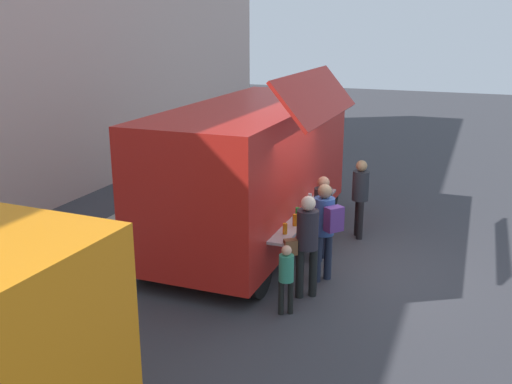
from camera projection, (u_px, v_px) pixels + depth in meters
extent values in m
plane|color=#38383D|center=(341.00, 268.00, 10.80)|extent=(60.00, 60.00, 0.00)
cube|color=#9E998E|center=(15.00, 296.00, 9.54)|extent=(28.00, 1.60, 0.15)
cube|color=red|center=(252.00, 167.00, 11.78)|extent=(6.26, 2.38, 2.53)
cube|color=red|center=(317.00, 95.00, 10.26)|extent=(3.44, 0.70, 0.79)
cube|color=black|center=(295.00, 164.00, 10.75)|extent=(3.26, 0.12, 1.14)
cube|color=#B7B7BC|center=(305.00, 213.00, 10.94)|extent=(3.44, 0.37, 0.05)
cylinder|color=orange|center=(285.00, 229.00, 9.77)|extent=(0.08, 0.08, 0.19)
cylinder|color=orange|center=(295.00, 220.00, 10.16)|extent=(0.08, 0.08, 0.21)
cylinder|color=green|center=(297.00, 213.00, 10.54)|extent=(0.08, 0.08, 0.20)
cylinder|color=green|center=(307.00, 208.00, 10.88)|extent=(0.07, 0.07, 0.19)
cylinder|color=silver|center=(310.00, 200.00, 11.29)|extent=(0.08, 0.08, 0.23)
cylinder|color=green|center=(318.00, 195.00, 11.65)|extent=(0.08, 0.08, 0.21)
cylinder|color=silver|center=(321.00, 188.00, 12.05)|extent=(0.07, 0.07, 0.25)
cube|color=black|center=(297.00, 122.00, 14.40)|extent=(0.09, 1.99, 1.11)
cylinder|color=black|center=(250.00, 185.00, 14.62)|extent=(0.90, 0.28, 0.90)
cylinder|color=black|center=(329.00, 193.00, 13.91)|extent=(0.90, 0.28, 0.90)
cylinder|color=black|center=(149.00, 254.00, 10.28)|extent=(0.90, 0.28, 0.90)
cylinder|color=black|center=(256.00, 271.00, 9.58)|extent=(0.90, 0.28, 0.90)
cube|color=black|center=(36.00, 290.00, 5.72)|extent=(0.13, 1.86, 0.96)
cylinder|color=#305B3B|center=(232.00, 164.00, 16.66)|extent=(0.60, 0.60, 0.93)
cylinder|color=#1E2437|center=(319.00, 241.00, 10.98)|extent=(0.13, 0.13, 0.81)
cylinder|color=#1E2437|center=(324.00, 238.00, 11.17)|extent=(0.13, 0.13, 0.81)
cylinder|color=#232428|center=(323.00, 204.00, 10.87)|extent=(0.34, 0.34, 0.61)
sphere|color=#A36D51|center=(323.00, 182.00, 10.75)|extent=(0.23, 0.23, 0.23)
cube|color=brown|center=(317.00, 221.00, 10.72)|extent=(0.21, 0.16, 0.24)
cylinder|color=#1D2436|center=(317.00, 259.00, 10.12)|extent=(0.14, 0.14, 0.87)
cylinder|color=#1D2436|center=(328.00, 256.00, 10.24)|extent=(0.14, 0.14, 0.87)
cylinder|color=#304F93|center=(324.00, 216.00, 9.97)|extent=(0.36, 0.36, 0.65)
sphere|color=#967252|center=(325.00, 191.00, 9.84)|extent=(0.24, 0.24, 0.24)
cube|color=#542D79|center=(334.00, 219.00, 9.73)|extent=(0.35, 0.33, 0.42)
cylinder|color=black|center=(300.00, 273.00, 9.54)|extent=(0.14, 0.14, 0.86)
cylinder|color=black|center=(313.00, 272.00, 9.59)|extent=(0.14, 0.14, 0.86)
cylinder|color=#25222A|center=(308.00, 230.00, 9.35)|extent=(0.36, 0.36, 0.65)
sphere|color=beige|center=(308.00, 203.00, 9.23)|extent=(0.24, 0.24, 0.24)
cube|color=brown|center=(290.00, 247.00, 9.37)|extent=(0.24, 0.26, 0.25)
cylinder|color=black|center=(360.00, 220.00, 12.13)|extent=(0.13, 0.13, 0.82)
cylinder|color=black|center=(358.00, 217.00, 12.34)|extent=(0.13, 0.13, 0.82)
cylinder|color=#22242A|center=(361.00, 186.00, 12.03)|extent=(0.34, 0.34, 0.62)
sphere|color=#99754E|center=(362.00, 166.00, 11.91)|extent=(0.23, 0.23, 0.23)
cylinder|color=black|center=(281.00, 298.00, 9.02)|extent=(0.09, 0.09, 0.56)
cylinder|color=black|center=(291.00, 297.00, 9.05)|extent=(0.09, 0.09, 0.56)
cylinder|color=#318A6A|center=(286.00, 268.00, 8.89)|extent=(0.23, 0.23, 0.43)
sphere|color=#DDA381|center=(287.00, 250.00, 8.81)|extent=(0.16, 0.16, 0.16)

